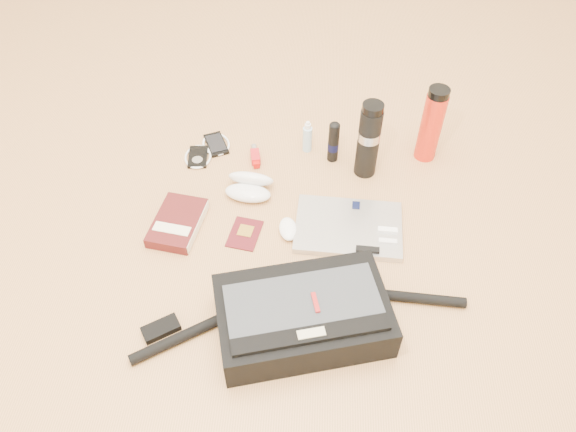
{
  "coord_description": "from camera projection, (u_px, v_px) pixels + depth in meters",
  "views": [
    {
      "loc": [
        0.05,
        -1.08,
        1.4
      ],
      "look_at": [
        -0.03,
        0.11,
        0.06
      ],
      "focal_mm": 35.0,
      "sensor_mm": 36.0,
      "label": 1
    }
  ],
  "objects": [
    {
      "name": "ground",
      "position": [
        294.0,
        254.0,
        1.76
      ],
      "size": [
        4.0,
        4.0,
        0.0
      ],
      "primitive_type": "plane",
      "color": "tan",
      "rests_on": "ground"
    },
    {
      "name": "book",
      "position": [
        178.0,
        223.0,
        1.83
      ],
      "size": [
        0.18,
        0.24,
        0.04
      ],
      "rotation": [
        0.0,
        0.0,
        -0.17
      ],
      "color": "#451111",
      "rests_on": "ground"
    },
    {
      "name": "laptop",
      "position": [
        349.0,
        227.0,
        1.82
      ],
      "size": [
        0.36,
        0.26,
        0.03
      ],
      "rotation": [
        0.0,
        0.0,
        -0.05
      ],
      "color": "#B8B8BB",
      "rests_on": "ground"
    },
    {
      "name": "thermos_black",
      "position": [
        369.0,
        140.0,
        1.9
      ],
      "size": [
        0.1,
        0.1,
        0.29
      ],
      "rotation": [
        0.0,
        0.0,
        -0.28
      ],
      "color": "black",
      "rests_on": "ground"
    },
    {
      "name": "thermos_red",
      "position": [
        431.0,
        125.0,
        1.96
      ],
      "size": [
        0.08,
        0.08,
        0.29
      ],
      "rotation": [
        0.0,
        0.0,
        -0.0
      ],
      "color": "red",
      "rests_on": "ground"
    },
    {
      "name": "passport",
      "position": [
        245.0,
        234.0,
        1.82
      ],
      "size": [
        0.12,
        0.15,
        0.01
      ],
      "rotation": [
        0.0,
        0.0,
        -0.18
      ],
      "color": "#4C0E14",
      "rests_on": "ground"
    },
    {
      "name": "messenger_bag",
      "position": [
        302.0,
        315.0,
        1.55
      ],
      "size": [
        0.94,
        0.4,
        0.13
      ],
      "rotation": [
        0.0,
        0.0,
        0.25
      ],
      "color": "black",
      "rests_on": "ground"
    },
    {
      "name": "spray_bottle",
      "position": [
        307.0,
        138.0,
        2.05
      ],
      "size": [
        0.04,
        0.04,
        0.13
      ],
      "rotation": [
        0.0,
        0.0,
        0.3
      ],
      "color": "#A6CEE6",
      "rests_on": "ground"
    },
    {
      "name": "aerosol_can",
      "position": [
        333.0,
        142.0,
        2.0
      ],
      "size": [
        0.05,
        0.05,
        0.17
      ],
      "rotation": [
        0.0,
        0.0,
        -0.16
      ],
      "color": "black",
      "rests_on": "ground"
    },
    {
      "name": "inhaler",
      "position": [
        255.0,
        156.0,
        2.05
      ],
      "size": [
        0.04,
        0.11,
        0.03
      ],
      "rotation": [
        0.0,
        0.0,
        0.19
      ],
      "color": "red",
      "rests_on": "ground"
    },
    {
      "name": "sunglasses_case",
      "position": [
        249.0,
        186.0,
        1.92
      ],
      "size": [
        0.17,
        0.15,
        0.09
      ],
      "rotation": [
        0.0,
        0.0,
        -0.13
      ],
      "color": "white",
      "rests_on": "ground"
    },
    {
      "name": "mouse",
      "position": [
        288.0,
        229.0,
        1.81
      ],
      "size": [
        0.07,
        0.11,
        0.03
      ],
      "rotation": [
        0.0,
        0.0,
        0.17
      ],
      "color": "white",
      "rests_on": "ground"
    },
    {
      "name": "ipod",
      "position": [
        198.0,
        157.0,
        2.06
      ],
      "size": [
        0.11,
        0.12,
        0.01
      ],
      "rotation": [
        0.0,
        0.0,
        0.09
      ],
      "color": "black",
      "rests_on": "ground"
    },
    {
      "name": "phone",
      "position": [
        216.0,
        144.0,
        2.1
      ],
      "size": [
        0.13,
        0.14,
        0.01
      ],
      "rotation": [
        0.0,
        0.0,
        0.42
      ],
      "color": "black",
      "rests_on": "ground"
    }
  ]
}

